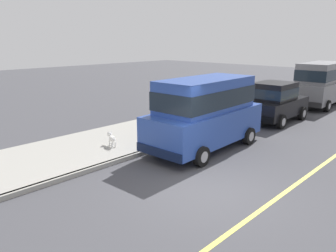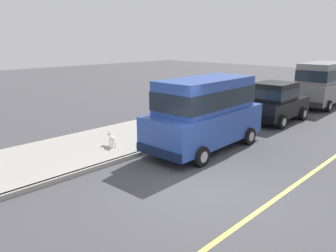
{
  "view_description": "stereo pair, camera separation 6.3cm",
  "coord_description": "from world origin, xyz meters",
  "px_view_note": "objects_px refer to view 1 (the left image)",
  "views": [
    {
      "loc": [
        4.81,
        -6.43,
        3.8
      ],
      "look_at": [
        -2.99,
        1.72,
        0.85
      ],
      "focal_mm": 35.4,
      "sensor_mm": 36.0,
      "label": 1
    },
    {
      "loc": [
        4.86,
        -6.38,
        3.8
      ],
      "look_at": [
        -2.99,
        1.72,
        0.85
      ],
      "focal_mm": 35.4,
      "sensor_mm": 36.0,
      "label": 2
    }
  ],
  "objects_px": {
    "dog_white": "(112,138)",
    "car_grey_van": "(320,82)",
    "car_black_hatchback": "(275,101)",
    "car_blue_van": "(205,110)"
  },
  "relations": [
    {
      "from": "dog_white",
      "to": "car_grey_van",
      "type": "bearing_deg",
      "value": 80.37
    },
    {
      "from": "car_black_hatchback",
      "to": "dog_white",
      "type": "height_order",
      "value": "car_black_hatchback"
    },
    {
      "from": "car_grey_van",
      "to": "dog_white",
      "type": "relative_size",
      "value": 6.81
    },
    {
      "from": "car_black_hatchback",
      "to": "car_grey_van",
      "type": "height_order",
      "value": "car_grey_van"
    },
    {
      "from": "car_blue_van",
      "to": "car_grey_van",
      "type": "bearing_deg",
      "value": 90.13
    },
    {
      "from": "car_black_hatchback",
      "to": "dog_white",
      "type": "xyz_separation_m",
      "value": [
        -2.19,
        -7.91,
        -0.55
      ]
    },
    {
      "from": "car_black_hatchback",
      "to": "dog_white",
      "type": "distance_m",
      "value": 8.23
    },
    {
      "from": "car_black_hatchback",
      "to": "car_grey_van",
      "type": "bearing_deg",
      "value": 89.18
    },
    {
      "from": "car_blue_van",
      "to": "car_grey_van",
      "type": "distance_m",
      "value": 11.0
    },
    {
      "from": "car_black_hatchback",
      "to": "dog_white",
      "type": "relative_size",
      "value": 5.23
    }
  ]
}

